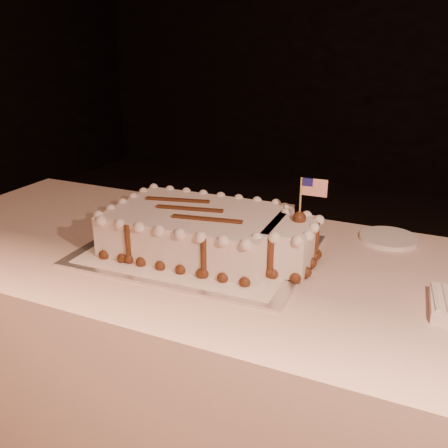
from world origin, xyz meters
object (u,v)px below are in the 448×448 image
at_px(sheet_cake, 208,231).
at_px(side_plate, 389,238).
at_px(banquet_table, 292,391).
at_px(cake_board, 198,250).

height_order(sheet_cake, side_plate, sheet_cake).
xyz_separation_m(banquet_table, cake_board, (-0.29, 0.00, 0.38)).
height_order(cake_board, sheet_cake, sheet_cake).
height_order(cake_board, side_plate, side_plate).
relative_size(banquet_table, sheet_cake, 4.12).
xyz_separation_m(cake_board, sheet_cake, (0.03, 0.00, 0.06)).
distance_m(sheet_cake, side_plate, 0.53).
distance_m(cake_board, sheet_cake, 0.07).
relative_size(sheet_cake, side_plate, 3.51).
xyz_separation_m(sheet_cake, side_plate, (0.44, 0.30, -0.06)).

